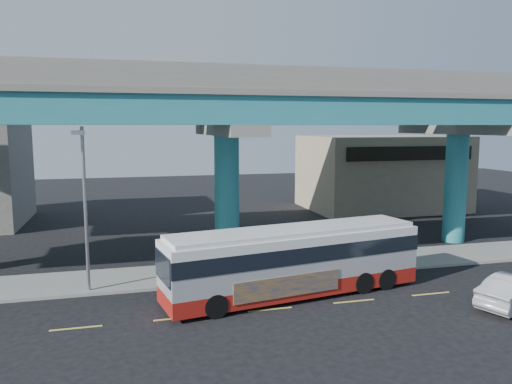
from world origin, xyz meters
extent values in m
plane|color=black|center=(0.00, 0.00, 0.00)|extent=(120.00, 120.00, 0.00)
cube|color=gray|center=(0.00, 5.50, 0.07)|extent=(70.00, 4.00, 0.15)
cube|color=#D8C64C|center=(-8.00, -0.30, 0.01)|extent=(2.00, 0.12, 0.01)
cube|color=#D8C64C|center=(-4.00, -0.30, 0.01)|extent=(2.00, 0.12, 0.01)
cube|color=#D8C64C|center=(0.00, -0.30, 0.01)|extent=(2.00, 0.12, 0.01)
cube|color=#D8C64C|center=(4.00, -0.30, 0.01)|extent=(2.00, 0.12, 0.01)
cube|color=#D8C64C|center=(8.00, -0.30, 0.01)|extent=(2.00, 0.12, 0.01)
cube|color=#D8C64C|center=(12.00, -0.30, 0.01)|extent=(2.00, 0.12, 0.01)
cylinder|color=#207C78|center=(0.00, 9.00, 3.70)|extent=(1.50, 1.50, 7.40)
cube|color=gray|center=(0.00, 9.00, 7.70)|extent=(2.00, 12.00, 0.60)
cube|color=gray|center=(0.00, 12.50, 8.60)|extent=(1.80, 5.00, 1.20)
cylinder|color=#207C78|center=(16.00, 9.00, 3.70)|extent=(1.50, 1.50, 7.40)
cube|color=gray|center=(16.00, 9.00, 7.70)|extent=(2.00, 12.00, 0.60)
cube|color=gray|center=(16.00, 12.50, 8.60)|extent=(1.80, 5.00, 1.20)
cube|color=#207C78|center=(0.00, 5.50, 8.70)|extent=(52.00, 5.00, 1.40)
cube|color=gray|center=(0.00, 5.50, 9.55)|extent=(52.00, 5.40, 0.30)
cube|color=gray|center=(0.00, 3.00, 10.10)|extent=(52.00, 0.25, 0.80)
cube|color=gray|center=(0.00, 8.00, 10.10)|extent=(52.00, 0.25, 0.80)
cube|color=#207C78|center=(0.00, 12.50, 9.90)|extent=(52.00, 5.00, 1.40)
cube|color=gray|center=(0.00, 12.50, 10.75)|extent=(52.00, 5.40, 0.30)
cube|color=gray|center=(0.00, 10.00, 11.30)|extent=(52.00, 0.25, 0.80)
cube|color=gray|center=(0.00, 15.00, 11.30)|extent=(52.00, 0.25, 0.80)
cube|color=tan|center=(18.00, 23.00, 3.50)|extent=(14.00, 10.00, 7.00)
cube|color=black|center=(18.00, 17.90, 5.60)|extent=(12.00, 0.25, 1.20)
cube|color=maroon|center=(1.64, 1.26, 0.57)|extent=(12.73, 4.75, 0.73)
cube|color=#AFAEB3|center=(1.64, 1.26, 1.71)|extent=(12.73, 4.75, 1.56)
cube|color=black|center=(1.64, 1.26, 2.23)|extent=(12.80, 4.81, 0.73)
cube|color=silver|center=(1.64, 1.26, 2.80)|extent=(12.73, 4.75, 0.42)
cube|color=silver|center=(1.64, 1.26, 3.12)|extent=(12.30, 4.44, 0.21)
cube|color=black|center=(7.80, 2.34, 2.08)|extent=(0.47, 2.37, 1.25)
cube|color=black|center=(-4.52, 0.19, 2.08)|extent=(0.47, 2.37, 1.25)
cube|color=navy|center=(0.85, -0.24, 0.96)|extent=(5.12, 0.94, 0.93)
cylinder|color=black|center=(-2.45, -0.66, 0.52)|extent=(1.08, 0.49, 1.04)
cylinder|color=black|center=(-2.86, 1.69, 0.52)|extent=(1.08, 0.49, 1.04)
cylinder|color=black|center=(4.91, 0.62, 0.52)|extent=(1.08, 0.49, 1.04)
cylinder|color=black|center=(4.50, 2.98, 0.52)|extent=(1.08, 0.49, 1.04)
cylinder|color=black|center=(6.24, 0.86, 0.52)|extent=(1.08, 0.49, 1.04)
cylinder|color=black|center=(5.83, 3.21, 0.52)|extent=(1.08, 0.49, 1.04)
cylinder|color=gray|center=(-7.77, 4.00, 4.04)|extent=(0.16, 0.16, 7.78)
cylinder|color=gray|center=(-7.77, 2.95, 7.72)|extent=(0.12, 2.10, 0.12)
cube|color=gray|center=(-7.77, 1.90, 7.67)|extent=(0.50, 0.70, 0.18)
cylinder|color=gray|center=(3.82, 4.20, 1.32)|extent=(0.06, 0.06, 2.34)
cylinder|color=#B20A0A|center=(3.82, 4.17, 2.44)|extent=(0.70, 0.45, 0.81)
camera|label=1|loc=(-5.91, -20.34, 7.94)|focal=35.00mm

